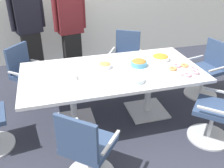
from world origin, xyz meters
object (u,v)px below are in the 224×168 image
office_chair_3 (126,60)px  office_chair_4 (29,77)px  donut_platter (184,70)px  office_chair_1 (218,113)px  person_standing_0 (29,28)px  plate_stack (135,80)px  snack_bowl_cookies (105,65)px  conference_table (112,79)px  snack_bowl_chips_orange (160,58)px  napkin_pile (70,77)px  snack_bowl_pretzels (139,63)px  office_chair_2 (206,72)px  person_standing_1 (71,29)px  office_chair_0 (87,152)px

office_chair_3 → office_chair_4: size_ratio=1.00×
donut_platter → office_chair_1: bearing=-68.3°
person_standing_0 → plate_stack: 2.42m
snack_bowl_cookies → conference_table: bearing=-60.7°
snack_bowl_cookies → plate_stack: (0.26, -0.48, -0.02)m
person_standing_0 → snack_bowl_chips_orange: bearing=121.9°
office_chair_3 → donut_platter: 1.42m
napkin_pile → snack_bowl_pretzels: bearing=8.6°
person_standing_0 → office_chair_4: bearing=66.7°
office_chair_3 → office_chair_2: bearing=174.6°
office_chair_3 → person_standing_1: 1.17m
office_chair_4 → person_standing_0: 1.04m
snack_bowl_pretzels → conference_table: bearing=-171.4°
snack_bowl_pretzels → napkin_pile: bearing=-171.4°
snack_bowl_pretzels → plate_stack: size_ratio=0.97×
office_chair_2 → plate_stack: office_chair_2 is taller
person_standing_0 → snack_bowl_pretzels: bearing=113.6°
person_standing_1 → snack_bowl_cookies: (0.27, -1.53, -0.09)m
office_chair_3 → office_chair_0: bearing=92.9°
office_chair_3 → plate_stack: size_ratio=3.91×
snack_bowl_chips_orange → donut_platter: (0.14, -0.44, -0.02)m
office_chair_1 → snack_bowl_cookies: (-1.21, 0.94, 0.38)m
office_chair_3 → donut_platter: (0.38, -1.32, 0.36)m
office_chair_2 → snack_bowl_cookies: size_ratio=5.06×
office_chair_3 → plate_stack: (-0.35, -1.41, 0.37)m
snack_bowl_pretzels → person_standing_0: bearing=131.8°
office_chair_4 → plate_stack: bearing=89.3°
office_chair_4 → snack_bowl_cookies: size_ratio=5.06×
office_chair_3 → snack_bowl_pretzels: bearing=112.7°
conference_table → donut_platter: bearing=-16.5°
plate_stack → napkin_pile: 0.82m
plate_stack → office_chair_1: bearing=-25.9°
office_chair_3 → person_standing_0: (-1.61, 0.66, 0.54)m
plate_stack → office_chair_0: bearing=-137.8°
office_chair_2 → snack_bowl_pretzels: size_ratio=4.03×
office_chair_1 → person_standing_1: 2.92m
snack_bowl_chips_orange → napkin_pile: (-1.35, -0.25, -0.01)m
conference_table → napkin_pile: (-0.57, -0.09, 0.15)m
conference_table → napkin_pile: 0.60m
person_standing_1 → plate_stack: (0.53, -2.01, -0.11)m
plate_stack → napkin_pile: bearing=160.3°
person_standing_0 → napkin_pile: (0.49, -1.79, -0.17)m
office_chair_4 → snack_bowl_chips_orange: 2.06m
office_chair_2 → donut_platter: size_ratio=2.31×
person_standing_1 → snack_bowl_cookies: size_ratio=9.41×
person_standing_1 → snack_bowl_cookies: 1.56m
person_standing_1 → snack_bowl_cookies: person_standing_1 is taller
office_chair_1 → office_chair_3: bearing=60.8°
office_chair_0 → person_standing_1: (0.21, 2.69, 0.47)m
conference_table → person_standing_1: bearing=101.5°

